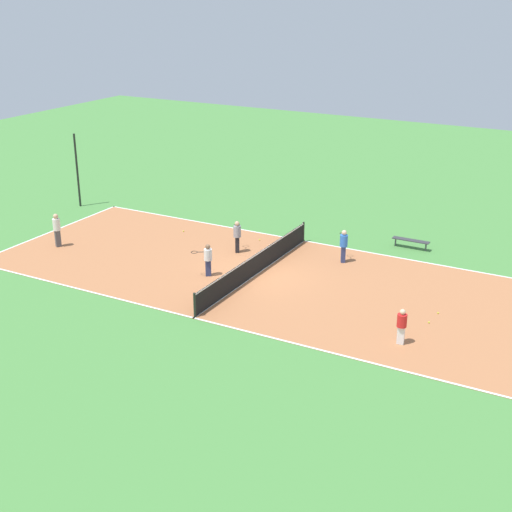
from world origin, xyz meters
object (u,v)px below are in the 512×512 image
object	(u,v)px
tennis_ball_near_net	(183,231)
tennis_net	(256,264)
player_near_white	(208,258)
bench	(411,241)
player_coach_red	(402,325)
tennis_ball_midcourt	(438,313)
player_near_blue	(344,244)
tennis_ball_far_baseline	(429,322)
player_far_white	(57,228)
player_baseline_gray	(237,235)
fence_post_back_right	(77,171)
tennis_ball_left_sideline	(260,240)

from	to	relation	value
tennis_ball_near_net	tennis_net	bearing A→B (deg)	-118.11
player_near_white	bench	bearing A→B (deg)	-164.14
player_coach_red	tennis_ball_midcourt	size ratio (longest dim) A/B	20.11
player_near_blue	tennis_ball_far_baseline	xyz separation A→B (m)	(-4.39, -5.35, -0.86)
player_far_white	tennis_ball_near_net	distance (m)	6.45
player_baseline_gray	player_coach_red	xyz separation A→B (m)	(-5.28, -9.89, -0.14)
tennis_ball_far_baseline	tennis_ball_midcourt	size ratio (longest dim) A/B	1.00
player_coach_red	player_near_blue	world-z (taller)	player_near_blue
player_coach_red	player_near_white	xyz separation A→B (m)	(2.08, 9.54, 0.08)
player_baseline_gray	fence_post_back_right	xyz separation A→B (m)	(2.23, 11.94, 1.21)
tennis_ball_far_baseline	tennis_ball_left_sideline	xyz separation A→B (m)	(5.14, 10.19, 0.00)
tennis_ball_midcourt	player_near_white	bearing A→B (deg)	95.95
player_far_white	tennis_ball_near_net	world-z (taller)	player_far_white
player_near_blue	bench	bearing A→B (deg)	-60.16
player_coach_red	tennis_ball_midcourt	bearing A→B (deg)	72.34
player_baseline_gray	tennis_ball_far_baseline	size ratio (longest dim) A/B	23.17
player_far_white	player_near_white	bearing A→B (deg)	121.30
player_near_white	player_coach_red	bearing A→B (deg)	134.91
player_coach_red	tennis_ball_near_net	world-z (taller)	player_coach_red
player_far_white	player_near_blue	world-z (taller)	player_far_white
player_far_white	tennis_ball_left_sideline	world-z (taller)	player_far_white
player_coach_red	fence_post_back_right	world-z (taller)	fence_post_back_right
bench	tennis_ball_left_sideline	xyz separation A→B (m)	(-2.60, 7.05, -0.34)
tennis_ball_near_net	player_coach_red	bearing A→B (deg)	-115.16
tennis_net	tennis_ball_far_baseline	world-z (taller)	tennis_net
player_baseline_gray	tennis_ball_midcourt	xyz separation A→B (m)	(-2.15, -10.43, -0.86)
player_far_white	player_baseline_gray	world-z (taller)	player_far_white
player_far_white	tennis_ball_left_sideline	size ratio (longest dim) A/B	24.88
tennis_net	tennis_ball_far_baseline	size ratio (longest dim) A/B	147.73
player_baseline_gray	tennis_ball_midcourt	bearing A→B (deg)	-132.79
tennis_net	player_coach_red	distance (m)	8.40
bench	player_coach_red	xyz separation A→B (m)	(-9.87, -2.69, 0.39)
tennis_net	tennis_ball_far_baseline	distance (m)	8.28
tennis_ball_midcourt	tennis_net	bearing A→B (deg)	89.23
tennis_net	tennis_ball_left_sideline	world-z (taller)	tennis_net
player_baseline_gray	tennis_ball_near_net	distance (m)	4.28
player_coach_red	tennis_ball_left_sideline	size ratio (longest dim) A/B	20.11
player_near_blue	tennis_ball_midcourt	world-z (taller)	player_near_blue
player_baseline_gray	tennis_ball_near_net	bearing A→B (deg)	41.58
player_coach_red	tennis_ball_near_net	size ratio (longest dim) A/B	20.11
player_near_blue	tennis_ball_left_sideline	xyz separation A→B (m)	(0.75, 4.84, -0.86)
player_far_white	fence_post_back_right	xyz separation A→B (m)	(5.81, 3.76, 1.15)
tennis_ball_left_sideline	tennis_ball_midcourt	size ratio (longest dim) A/B	1.00
tennis_net	player_coach_red	size ratio (longest dim) A/B	7.35
tennis_net	tennis_ball_midcourt	bearing A→B (deg)	-90.77
tennis_ball_left_sideline	fence_post_back_right	size ratio (longest dim) A/B	0.02
bench	player_near_blue	world-z (taller)	player_near_blue
tennis_net	player_coach_red	xyz separation A→B (m)	(-3.24, -7.74, 0.24)
player_baseline_gray	tennis_ball_near_net	size ratio (longest dim) A/B	23.17
tennis_net	bench	distance (m)	8.34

